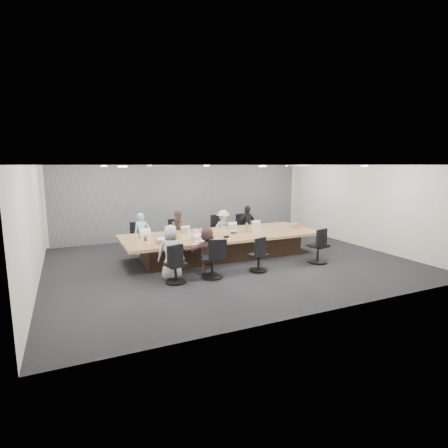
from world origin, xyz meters
name	(u,v)px	position (x,y,z in m)	size (l,w,h in m)	color
floor	(230,261)	(0.00, 0.00, 0.00)	(10.00, 8.00, 0.00)	black
ceiling	(230,165)	(0.00, 0.00, 2.80)	(10.00, 8.00, 0.00)	white
wall_back	(186,201)	(0.00, 4.00, 1.40)	(10.00, 2.80, 0.00)	beige
wall_front	(322,242)	(0.00, -4.00, 1.40)	(10.00, 2.80, 0.00)	beige
wall_left	(33,227)	(-5.00, 0.00, 1.40)	(8.00, 2.80, 0.00)	beige
wall_right	(360,206)	(5.00, 0.00, 1.40)	(8.00, 2.80, 0.00)	beige
curtain	(187,201)	(0.00, 3.92, 1.40)	(9.80, 0.04, 2.80)	gray
conference_table	(223,244)	(0.00, 0.50, 0.40)	(6.00, 2.20, 0.74)	black
chair_0	(140,241)	(-2.18, 2.20, 0.36)	(0.49, 0.49, 0.73)	black
chair_1	(176,237)	(-0.96, 2.20, 0.38)	(0.51, 0.51, 0.76)	black
chair_2	(219,232)	(0.63, 2.20, 0.43)	(0.58, 0.58, 0.86)	black
chair_3	(242,231)	(1.55, 2.20, 0.41)	(0.56, 0.56, 0.83)	black
chair_4	(176,267)	(-1.99, -1.20, 0.38)	(0.52, 0.52, 0.77)	black
chair_5	(212,262)	(-1.05, -1.20, 0.42)	(0.56, 0.56, 0.83)	black
chair_6	(258,258)	(0.28, -1.20, 0.36)	(0.49, 0.49, 0.72)	black
chair_7	(318,248)	(2.25, -1.20, 0.43)	(0.58, 0.58, 0.85)	black
person_0	(142,234)	(-2.18, 1.85, 0.66)	(0.48, 0.32, 1.32)	#98C2E4
laptop_0	(145,234)	(-2.18, 1.30, 0.75)	(0.33, 0.23, 0.02)	#B2B2B7
person_1	(179,231)	(-0.96, 1.85, 0.66)	(0.64, 0.50, 1.32)	brown
laptop_1	(184,231)	(-0.96, 1.30, 0.75)	(0.30, 0.21, 0.02)	#8C6647
person_2	(223,228)	(0.63, 1.85, 0.63)	(0.81, 0.47, 1.26)	#A9BAA9
laptop_2	(230,227)	(0.63, 1.30, 0.75)	(0.31, 0.21, 0.02)	#B2B2B7
person_3	(247,225)	(1.55, 1.85, 0.69)	(0.81, 0.34, 1.38)	black
laptop_3	(254,226)	(1.55, 1.30, 0.75)	(0.33, 0.23, 0.02)	#B2B2B7
person_4	(171,252)	(-1.99, -0.85, 0.68)	(0.67, 0.43, 1.36)	#A4A5A4
laptop_4	(165,245)	(-1.99, -0.30, 0.75)	(0.34, 0.23, 0.02)	#8C6647
person_5	(207,251)	(-1.05, -0.85, 0.62)	(1.15, 0.37, 1.24)	#523835
laptop_5	(199,242)	(-1.05, -0.30, 0.75)	(0.31, 0.22, 0.02)	#B2B2B7
bottle_green_left	(139,234)	(-2.45, 0.82, 0.86)	(0.07, 0.07, 0.24)	green
bottle_green_right	(247,227)	(0.81, 0.48, 0.88)	(0.08, 0.08, 0.28)	green
bottle_clear	(189,233)	(-1.05, 0.59, 0.84)	(0.06, 0.06, 0.20)	silver
cup_white_far	(196,231)	(-0.68, 0.97, 0.79)	(0.09, 0.09, 0.11)	white
cup_white_near	(253,227)	(1.28, 0.94, 0.78)	(0.07, 0.07, 0.09)	white
mug_brown	(146,239)	(-2.35, 0.42, 0.80)	(0.09, 0.09, 0.11)	brown
mic_left	(196,238)	(-0.97, 0.19, 0.76)	(0.17, 0.11, 0.03)	black
mic_right	(233,233)	(0.31, 0.40, 0.76)	(0.16, 0.11, 0.03)	black
stapler	(226,237)	(-0.17, -0.13, 0.77)	(0.16, 0.04, 0.06)	black
canvas_bag	(295,226)	(2.60, 0.42, 0.81)	(0.27, 0.17, 0.15)	gray
snack_packet	(299,228)	(2.65, 0.25, 0.76)	(0.18, 0.12, 0.04)	orange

